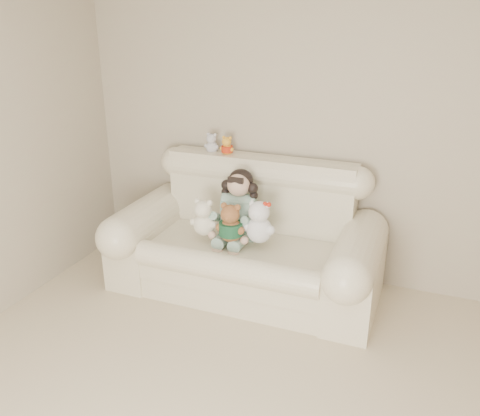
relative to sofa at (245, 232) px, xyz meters
name	(u,v)px	position (x,y,z in m)	size (l,w,h in m)	color
wall_back	(350,126)	(0.67, 0.50, 0.78)	(4.50, 4.50, 0.00)	#AAA187
sofa	(245,232)	(0.00, 0.00, 0.00)	(2.10, 0.95, 1.03)	#FFF7CD
seated_child	(239,204)	(-0.08, 0.08, 0.19)	(0.34, 0.42, 0.57)	#25694D
brown_teddy	(231,219)	(-0.05, -0.17, 0.16)	(0.23, 0.18, 0.36)	brown
white_cat	(259,217)	(0.16, -0.10, 0.18)	(0.26, 0.20, 0.40)	white
cream_teddy	(204,214)	(-0.29, -0.14, 0.16)	(0.22, 0.17, 0.35)	beige
yellow_mini_bear	(227,144)	(-0.30, 0.36, 0.59)	(0.12, 0.09, 0.19)	#FEAE35
grey_mini_plush	(212,141)	(-0.44, 0.37, 0.60)	(0.13, 0.10, 0.20)	silver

